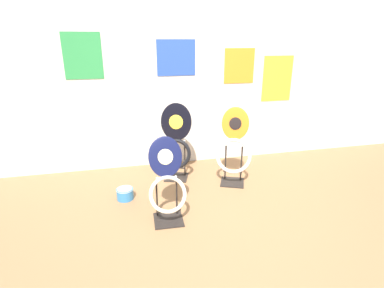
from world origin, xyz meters
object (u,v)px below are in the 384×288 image
at_px(toilet_seat_display_navy_moon, 167,186).
at_px(toilet_seat_display_orange_sun, 234,150).
at_px(paint_can, 125,193).
at_px(toilet_seat_display_jazz_black, 176,146).

relative_size(toilet_seat_display_navy_moon, toilet_seat_display_orange_sun, 0.87).
height_order(toilet_seat_display_orange_sun, paint_can, toilet_seat_display_orange_sun).
height_order(toilet_seat_display_jazz_black, toilet_seat_display_orange_sun, toilet_seat_display_jazz_black).
height_order(toilet_seat_display_jazz_black, paint_can, toilet_seat_display_jazz_black).
bearing_deg(toilet_seat_display_orange_sun, toilet_seat_display_jazz_black, 155.11).
xyz_separation_m(toilet_seat_display_orange_sun, paint_can, (-1.30, -0.11, -0.36)).
bearing_deg(toilet_seat_display_jazz_black, toilet_seat_display_orange_sun, -24.89).
bearing_deg(toilet_seat_display_jazz_black, paint_can, -148.11).
distance_m(toilet_seat_display_orange_sun, paint_can, 1.35).
bearing_deg(toilet_seat_display_jazz_black, toilet_seat_display_navy_moon, -105.54).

